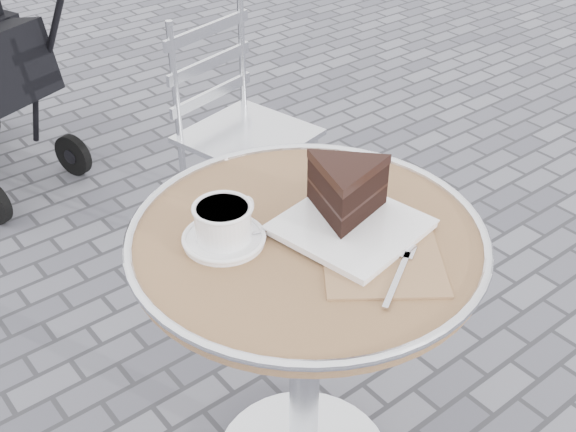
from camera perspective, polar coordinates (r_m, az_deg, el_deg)
cafe_table at (r=1.52m, az=1.43°, el=-6.43°), size 0.72×0.72×0.74m
cappuccino_set at (r=1.39m, az=-5.07°, el=-0.78°), size 0.18×0.16×0.08m
cake_plate_set at (r=1.42m, az=4.78°, el=1.44°), size 0.31×0.42×0.13m
bistro_chair at (r=2.42m, az=-4.81°, el=8.71°), size 0.44×0.44×0.83m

